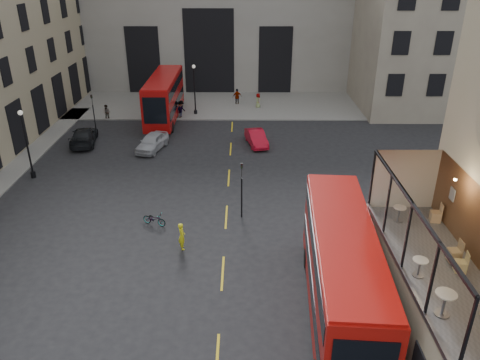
{
  "coord_description": "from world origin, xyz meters",
  "views": [
    {
      "loc": [
        -0.96,
        -14.42,
        15.21
      ],
      "look_at": [
        -1.1,
        11.3,
        3.0
      ],
      "focal_mm": 35.0,
      "sensor_mm": 36.0,
      "label": 1
    }
  ],
  "objects_px": {
    "street_lamp_a": "(28,148)",
    "pedestrian_d": "(258,101)",
    "traffic_light_near": "(242,183)",
    "bus_near": "(341,269)",
    "traffic_light_far": "(93,109)",
    "cafe_chair_b": "(461,266)",
    "car_c": "(84,136)",
    "bus_far": "(164,96)",
    "pedestrian_b": "(181,110)",
    "car_b": "(256,138)",
    "pedestrian_c": "(237,97)",
    "street_lamp_b": "(195,93)",
    "cafe_table_mid": "(420,265)",
    "cafe_table_far": "(399,212)",
    "car_a": "(152,142)",
    "bicycle": "(154,219)",
    "cyclist": "(182,236)",
    "cafe_table_near": "(445,300)",
    "cafe_chair_c": "(454,255)",
    "cafe_chair_d": "(436,216)"
  },
  "relations": [
    {
      "from": "bus_far",
      "to": "car_a",
      "type": "height_order",
      "value": "bus_far"
    },
    {
      "from": "cafe_table_mid",
      "to": "bicycle",
      "type": "bearing_deg",
      "value": 136.85
    },
    {
      "from": "cafe_table_near",
      "to": "cafe_chair_c",
      "type": "bearing_deg",
      "value": 62.06
    },
    {
      "from": "bicycle",
      "to": "cafe_chair_c",
      "type": "xyz_separation_m",
      "value": [
        13.74,
        -10.33,
        4.45
      ]
    },
    {
      "from": "cyclist",
      "to": "cafe_table_far",
      "type": "relative_size",
      "value": 2.38
    },
    {
      "from": "cafe_table_far",
      "to": "cafe_table_near",
      "type": "bearing_deg",
      "value": -93.56
    },
    {
      "from": "street_lamp_b",
      "to": "pedestrian_d",
      "type": "distance_m",
      "value": 7.4
    },
    {
      "from": "pedestrian_b",
      "to": "cyclist",
      "type": "bearing_deg",
      "value": -142.46
    },
    {
      "from": "bus_far",
      "to": "cafe_table_far",
      "type": "relative_size",
      "value": 16.27
    },
    {
      "from": "pedestrian_c",
      "to": "pedestrian_d",
      "type": "bearing_deg",
      "value": 136.63
    },
    {
      "from": "street_lamp_a",
      "to": "car_c",
      "type": "relative_size",
      "value": 1.06
    },
    {
      "from": "cafe_table_near",
      "to": "car_b",
      "type": "bearing_deg",
      "value": 101.02
    },
    {
      "from": "street_lamp_b",
      "to": "traffic_light_far",
      "type": "bearing_deg",
      "value": -146.31
    },
    {
      "from": "bus_far",
      "to": "pedestrian_b",
      "type": "relative_size",
      "value": 5.98
    },
    {
      "from": "street_lamp_a",
      "to": "pedestrian_d",
      "type": "distance_m",
      "value": 25.72
    },
    {
      "from": "car_b",
      "to": "pedestrian_c",
      "type": "xyz_separation_m",
      "value": [
        -1.86,
        12.74,
        0.27
      ]
    },
    {
      "from": "traffic_light_far",
      "to": "cafe_chair_b",
      "type": "height_order",
      "value": "cafe_chair_b"
    },
    {
      "from": "bus_near",
      "to": "car_c",
      "type": "distance_m",
      "value": 29.31
    },
    {
      "from": "cafe_chair_b",
      "to": "cafe_chair_d",
      "type": "relative_size",
      "value": 0.95
    },
    {
      "from": "pedestrian_b",
      "to": "cafe_table_mid",
      "type": "height_order",
      "value": "cafe_table_mid"
    },
    {
      "from": "traffic_light_near",
      "to": "bus_near",
      "type": "bearing_deg",
      "value": -63.86
    },
    {
      "from": "street_lamp_b",
      "to": "bus_far",
      "type": "bearing_deg",
      "value": -150.57
    },
    {
      "from": "pedestrian_b",
      "to": "cafe_table_far",
      "type": "height_order",
      "value": "cafe_table_far"
    },
    {
      "from": "car_b",
      "to": "pedestrian_b",
      "type": "height_order",
      "value": "pedestrian_b"
    },
    {
      "from": "bus_near",
      "to": "pedestrian_d",
      "type": "distance_m",
      "value": 33.85
    },
    {
      "from": "cafe_table_near",
      "to": "cafe_table_mid",
      "type": "height_order",
      "value": "cafe_table_near"
    },
    {
      "from": "street_lamp_a",
      "to": "cafe_chair_b",
      "type": "xyz_separation_m",
      "value": [
        24.2,
        -18.01,
        2.46
      ]
    },
    {
      "from": "bus_far",
      "to": "bicycle",
      "type": "distance_m",
      "value": 21.57
    },
    {
      "from": "cafe_chair_c",
      "to": "cafe_chair_d",
      "type": "bearing_deg",
      "value": 82.37
    },
    {
      "from": "car_b",
      "to": "pedestrian_b",
      "type": "relative_size",
      "value": 2.11
    },
    {
      "from": "cafe_table_mid",
      "to": "cafe_chair_b",
      "type": "relative_size",
      "value": 0.85
    },
    {
      "from": "street_lamp_b",
      "to": "cafe_chair_b",
      "type": "distance_m",
      "value": 36.56
    },
    {
      "from": "car_c",
      "to": "cafe_chair_d",
      "type": "relative_size",
      "value": 5.79
    },
    {
      "from": "street_lamp_a",
      "to": "cafe_chair_c",
      "type": "distance_m",
      "value": 29.9
    },
    {
      "from": "street_lamp_a",
      "to": "cyclist",
      "type": "distance_m",
      "value": 15.93
    },
    {
      "from": "traffic_light_near",
      "to": "cafe_table_far",
      "type": "relative_size",
      "value": 5.45
    },
    {
      "from": "bus_near",
      "to": "cafe_chair_c",
      "type": "xyz_separation_m",
      "value": [
        3.74,
        -2.15,
        2.27
      ]
    },
    {
      "from": "car_b",
      "to": "bus_near",
      "type": "bearing_deg",
      "value": -93.67
    },
    {
      "from": "car_a",
      "to": "car_b",
      "type": "distance_m",
      "value": 9.23
    },
    {
      "from": "street_lamp_a",
      "to": "bus_far",
      "type": "distance_m",
      "value": 16.43
    },
    {
      "from": "street_lamp_b",
      "to": "bus_far",
      "type": "xyz_separation_m",
      "value": [
        -2.96,
        -1.67,
        0.15
      ]
    },
    {
      "from": "cafe_table_mid",
      "to": "cafe_chair_d",
      "type": "height_order",
      "value": "cafe_chair_d"
    },
    {
      "from": "bus_far",
      "to": "cafe_chair_b",
      "type": "height_order",
      "value": "cafe_chair_b"
    },
    {
      "from": "traffic_light_near",
      "to": "car_c",
      "type": "bearing_deg",
      "value": 137.14
    },
    {
      "from": "pedestrian_d",
      "to": "cafe_table_far",
      "type": "xyz_separation_m",
      "value": [
        5.23,
        -32.82,
        4.23
      ]
    },
    {
      "from": "street_lamp_b",
      "to": "cafe_chair_b",
      "type": "xyz_separation_m",
      "value": [
        13.2,
        -34.01,
        2.46
      ]
    },
    {
      "from": "traffic_light_far",
      "to": "street_lamp_a",
      "type": "relative_size",
      "value": 0.71
    },
    {
      "from": "pedestrian_c",
      "to": "pedestrian_d",
      "type": "xyz_separation_m",
      "value": [
        2.35,
        -1.26,
        -0.09
      ]
    },
    {
      "from": "cyclist",
      "to": "cafe_chair_c",
      "type": "relative_size",
      "value": 1.86
    },
    {
      "from": "bicycle",
      "to": "bus_near",
      "type": "bearing_deg",
      "value": -107.97
    }
  ]
}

